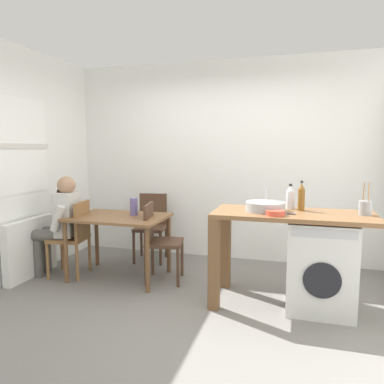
{
  "coord_description": "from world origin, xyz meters",
  "views": [
    {
      "loc": [
        0.99,
        -3.16,
        1.53
      ],
      "look_at": [
        -0.06,
        0.45,
        1.07
      ],
      "focal_mm": 33.69,
      "sensor_mm": 36.0,
      "label": 1
    }
  ],
  "objects": [
    {
      "name": "radiator",
      "position": [
        -2.02,
        0.3,
        0.35
      ],
      "size": [
        0.1,
        0.8,
        0.7
      ],
      "primitive_type": "cube",
      "color": "white",
      "rests_on": "ground_plane"
    },
    {
      "name": "sink_basin",
      "position": [
        0.71,
        0.35,
        0.97
      ],
      "size": [
        0.38,
        0.38,
        0.09
      ],
      "primitive_type": "cylinder",
      "color": "#9EA0A5",
      "rests_on": "kitchen_counter"
    },
    {
      "name": "chair_spare_by_wall",
      "position": [
        -0.9,
        1.35,
        0.51
      ],
      "size": [
        0.45,
        0.45,
        0.9
      ],
      "rotation": [
        0.0,
        0.0,
        3.29
      ],
      "color": "#4C3323",
      "rests_on": "ground_plane"
    },
    {
      "name": "seated_person",
      "position": [
        -1.7,
        0.46,
        0.67
      ],
      "size": [
        0.53,
        0.53,
        1.2
      ],
      "rotation": [
        0.0,
        0.0,
        1.74
      ],
      "color": "#595651",
      "rests_on": "ground_plane"
    },
    {
      "name": "washing_machine",
      "position": [
        1.23,
        0.34,
        0.43
      ],
      "size": [
        0.6,
        0.61,
        0.86
      ],
      "color": "silver",
      "rests_on": "ground_plane"
    },
    {
      "name": "utensil_crock",
      "position": [
        1.6,
        0.4,
        0.99
      ],
      "size": [
        0.11,
        0.11,
        0.3
      ],
      "color": "gray",
      "rests_on": "kitchen_counter"
    },
    {
      "name": "tap",
      "position": [
        0.71,
        0.53,
        1.06
      ],
      "size": [
        0.02,
        0.02,
        0.28
      ],
      "primitive_type": "cylinder",
      "color": "#B2B2B7",
      "rests_on": "kitchen_counter"
    },
    {
      "name": "vase",
      "position": [
        -0.84,
        0.67,
        0.84
      ],
      "size": [
        0.09,
        0.09,
        0.2
      ],
      "primitive_type": "cylinder",
      "color": "slate",
      "rests_on": "dining_table"
    },
    {
      "name": "chair_person_seat",
      "position": [
        -1.54,
        0.48,
        0.51
      ],
      "size": [
        0.46,
        0.46,
        0.9
      ],
      "rotation": [
        0.0,
        0.0,
        1.74
      ],
      "color": "olive",
      "rests_on": "ground_plane"
    },
    {
      "name": "chair_opposite",
      "position": [
        -0.52,
        0.61,
        0.51
      ],
      "size": [
        0.47,
        0.47,
        0.9
      ],
      "rotation": [
        0.0,
        0.0,
        -1.38
      ],
      "color": "#4C3323",
      "rests_on": "ground_plane"
    },
    {
      "name": "mixing_bowl",
      "position": [
        0.81,
        0.15,
        0.95
      ],
      "size": [
        0.17,
        0.17,
        0.05
      ],
      "color": "#D84C38",
      "rests_on": "kitchen_counter"
    },
    {
      "name": "ground_plane",
      "position": [
        0.0,
        0.0,
        0.0
      ],
      "size": [
        5.46,
        5.46,
        0.0
      ],
      "primitive_type": "plane",
      "color": "slate"
    },
    {
      "name": "bottle_squat_brown",
      "position": [
        1.04,
        0.47,
        1.05
      ],
      "size": [
        0.07,
        0.07,
        0.29
      ],
      "color": "brown",
      "rests_on": "kitchen_counter"
    },
    {
      "name": "scissors",
      "position": [
        0.92,
        0.25,
        0.92
      ],
      "size": [
        0.15,
        0.06,
        0.01
      ],
      "color": "#B2B2B7",
      "rests_on": "kitchen_counter"
    },
    {
      "name": "wall_back",
      "position": [
        0.0,
        1.75,
        1.35
      ],
      "size": [
        4.6,
        0.1,
        2.7
      ],
      "primitive_type": "cube",
      "color": "white",
      "rests_on": "ground_plane"
    },
    {
      "name": "kitchen_counter",
      "position": [
        0.76,
        0.35,
        0.76
      ],
      "size": [
        1.5,
        0.68,
        0.92
      ],
      "color": "brown",
      "rests_on": "ground_plane"
    },
    {
      "name": "dining_table",
      "position": [
        -0.99,
        0.57,
        0.64
      ],
      "size": [
        1.1,
        0.76,
        0.74
      ],
      "color": "brown",
      "rests_on": "ground_plane"
    },
    {
      "name": "bottle_tall_green",
      "position": [
        0.93,
        0.55,
        1.03
      ],
      "size": [
        0.08,
        0.08,
        0.25
      ],
      "color": "silver",
      "rests_on": "kitchen_counter"
    }
  ]
}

